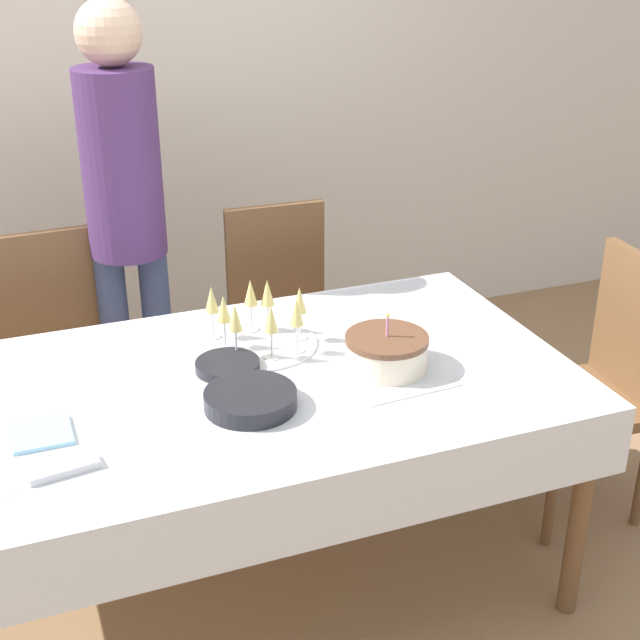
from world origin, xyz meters
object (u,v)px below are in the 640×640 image
plate_stack_main (251,399)px  plate_stack_dessert (229,365)px  birthday_cake (386,352)px  champagne_tray (257,321)px  person_standing (124,197)px  dining_chair_far_right (284,317)px  dining_chair_far_left (57,353)px  dining_chair_right_end (601,376)px

plate_stack_main → plate_stack_dessert: plate_stack_main is taller
birthday_cake → champagne_tray: bearing=138.0°
birthday_cake → plate_stack_dessert: birthday_cake is taller
plate_stack_dessert → person_standing: size_ratio=0.11×
dining_chair_far_right → plate_stack_dessert: bearing=-119.3°
dining_chair_far_left → birthday_cake: 1.31m
dining_chair_far_left → dining_chair_far_right: same height
dining_chair_far_left → person_standing: (0.31, 0.08, 0.54)m
champagne_tray → plate_stack_main: champagne_tray is taller
plate_stack_dessert → birthday_cake: bearing=-19.3°
birthday_cake → dining_chair_far_right: bearing=90.3°
birthday_cake → plate_stack_main: size_ratio=0.97×
birthday_cake → plate_stack_dessert: 0.47m
birthday_cake → plate_stack_dessert: size_ratio=1.30×
plate_stack_main → plate_stack_dessert: 0.23m
dining_chair_right_end → champagne_tray: size_ratio=2.52×
plate_stack_main → person_standing: size_ratio=0.15×
dining_chair_far_left → plate_stack_dessert: (0.44, -0.77, 0.25)m
plate_stack_dessert → dining_chair_far_left: bearing=119.9°
dining_chair_far_left → dining_chair_right_end: (1.74, -0.86, 0.00)m
dining_chair_far_left → champagne_tray: 0.92m
dining_chair_far_left → plate_stack_dessert: size_ratio=4.96×
dining_chair_far_right → birthday_cake: size_ratio=3.83×
dining_chair_right_end → plate_stack_main: (-1.30, -0.15, 0.26)m
plate_stack_main → person_standing: (-0.13, 1.08, 0.28)m
dining_chair_right_end → person_standing: (-1.43, 0.94, 0.54)m
dining_chair_far_left → dining_chair_far_right: (0.88, 0.00, 0.00)m
birthday_cake → champagne_tray: (-0.31, 0.28, 0.03)m
dining_chair_far_right → champagne_tray: size_ratio=2.52×
champagne_tray → person_standing: bearing=110.0°
dining_chair_right_end → birthday_cake: size_ratio=3.83×
dining_chair_right_end → champagne_tray: dining_chair_right_end is taller
dining_chair_far_left → dining_chair_right_end: 1.94m
champagne_tray → person_standing: size_ratio=0.22×
dining_chair_right_end → person_standing: bearing=146.9°
dining_chair_right_end → champagne_tray: (-1.17, 0.21, 0.31)m
birthday_cake → plate_stack_main: birthday_cake is taller
dining_chair_far_left → plate_stack_main: 1.13m
champagne_tray → dining_chair_far_left: bearing=131.6°
dining_chair_far_right → plate_stack_main: (-0.44, -1.01, 0.26)m
dining_chair_far_left → plate_stack_dessert: bearing=-60.1°
dining_chair_far_right → birthday_cake: 0.97m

